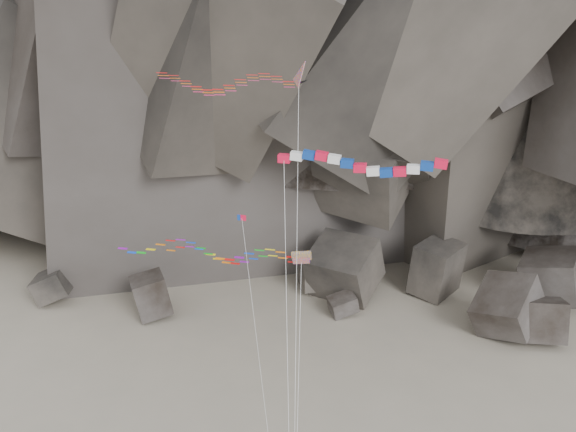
# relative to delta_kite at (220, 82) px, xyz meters

# --- Properties ---
(boulder_field) EXTENTS (70.98, 20.05, 9.06)m
(boulder_field) POSITION_rel_delta_kite_xyz_m (9.53, 32.33, -30.50)
(boulder_field) COLOR #47423F
(boulder_field) RESTS_ON ground
(delta_kite) EXTENTS (11.28, 14.99, 33.18)m
(delta_kite) POSITION_rel_delta_kite_xyz_m (0.00, 0.00, 0.00)
(delta_kite) COLOR red
(delta_kite) RESTS_ON ground
(banner_kite) EXTENTS (10.65, 12.23, 27.80)m
(banner_kite) POSITION_rel_delta_kite_xyz_m (9.39, -3.00, -4.57)
(banner_kite) COLOR red
(banner_kite) RESTS_ON ground
(parafoil_kite) EXTENTS (15.12, 14.13, 20.16)m
(parafoil_kite) POSITION_rel_delta_kite_xyz_m (-1.69, -0.44, -12.08)
(parafoil_kite) COLOR yellow
(parafoil_kite) RESTS_ON ground
(pennant_kite) EXTENTS (5.34, 12.72, 22.80)m
(pennant_kite) POSITION_rel_delta_kite_xyz_m (2.45, -4.00, -13.49)
(pennant_kite) COLOR red
(pennant_kite) RESTS_ON ground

